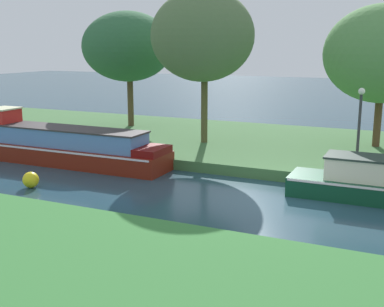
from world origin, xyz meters
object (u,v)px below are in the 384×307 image
at_px(willow_tree_centre, 202,36).
at_px(channel_buoy, 31,180).
at_px(forest_barge, 383,183).
at_px(willow_tree_left, 128,47).
at_px(maroon_narrowboat, 55,146).
at_px(willow_tree_right, 382,54).
at_px(lamp_post, 360,117).

height_order(willow_tree_centre, channel_buoy, willow_tree_centre).
height_order(forest_barge, willow_tree_left, willow_tree_left).
bearing_deg(willow_tree_left, maroon_narrowboat, -83.61).
height_order(willow_tree_right, lamp_post, willow_tree_right).
bearing_deg(channel_buoy, forest_barge, 17.17).
relative_size(maroon_narrowboat, willow_tree_left, 1.71).
height_order(lamp_post, channel_buoy, lamp_post).
height_order(maroon_narrowboat, channel_buoy, maroon_narrowboat).
bearing_deg(forest_barge, willow_tree_right, 96.46).
bearing_deg(lamp_post, willow_tree_centre, 167.49).
xyz_separation_m(forest_barge, lamp_post, (-1.06, 2.64, 1.61)).
relative_size(willow_tree_centre, lamp_post, 2.35).
relative_size(willow_tree_centre, willow_tree_right, 1.11).
xyz_separation_m(maroon_narrowboat, lamp_post, (11.36, 2.64, 1.51)).
height_order(forest_barge, lamp_post, lamp_post).
distance_m(forest_barge, willow_tree_centre, 9.87).
bearing_deg(willow_tree_right, willow_tree_left, 177.00).
relative_size(forest_barge, willow_tree_right, 0.92).
xyz_separation_m(lamp_post, channel_buoy, (-9.67, -5.95, -1.90)).
distance_m(forest_barge, willow_tree_right, 7.37).
height_order(forest_barge, channel_buoy, forest_barge).
bearing_deg(channel_buoy, willow_tree_left, 103.53).
bearing_deg(maroon_narrowboat, lamp_post, 13.07).
xyz_separation_m(willow_tree_centre, lamp_post, (6.72, -1.49, -2.85)).
height_order(maroon_narrowboat, willow_tree_centre, willow_tree_centre).
relative_size(willow_tree_right, lamp_post, 2.11).
distance_m(willow_tree_left, lamp_post, 13.11).
relative_size(maroon_narrowboat, lamp_post, 3.67).
xyz_separation_m(maroon_narrowboat, willow_tree_left, (-0.78, 6.97, 3.91)).
bearing_deg(willow_tree_centre, maroon_narrowboat, -138.34).
bearing_deg(lamp_post, channel_buoy, -148.39).
height_order(willow_tree_left, willow_tree_centre, willow_tree_centre).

